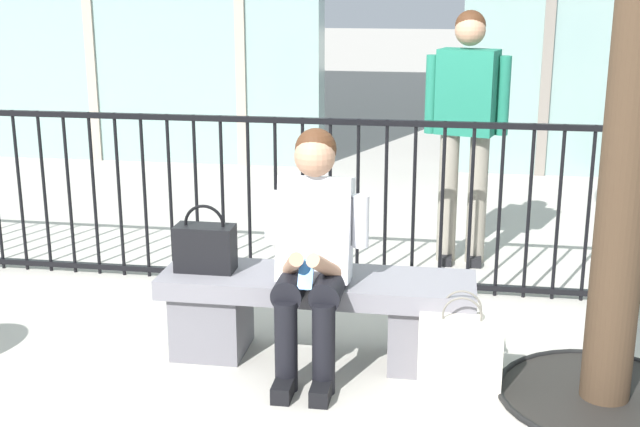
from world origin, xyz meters
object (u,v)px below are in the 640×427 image
stone_bench (317,308)px  seated_person_with_phone (313,246)px  shopping_bag (460,352)px  bystander_further_back (466,119)px  handbag_on_bench (205,247)px

stone_bench → seated_person_with_phone: size_ratio=1.32×
shopping_bag → bystander_further_back: size_ratio=0.29×
seated_person_with_phone → shopping_bag: 0.87m
stone_bench → shopping_bag: size_ratio=3.25×
seated_person_with_phone → handbag_on_bench: size_ratio=3.44×
shopping_bag → bystander_further_back: (0.01, 1.94, 0.80)m
shopping_bag → bystander_further_back: bearing=89.8°
bystander_further_back → seated_person_with_phone: bearing=-111.9°
handbag_on_bench → bystander_further_back: (1.32, 1.70, 0.42)m
handbag_on_bench → bystander_further_back: bearing=52.3°
stone_bench → bystander_further_back: bystander_further_back is taller
seated_person_with_phone → bystander_further_back: bearing=68.1°
stone_bench → bystander_further_back: (0.74, 1.69, 0.73)m
stone_bench → seated_person_with_phone: seated_person_with_phone is taller
seated_person_with_phone → handbag_on_bench: 0.60m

